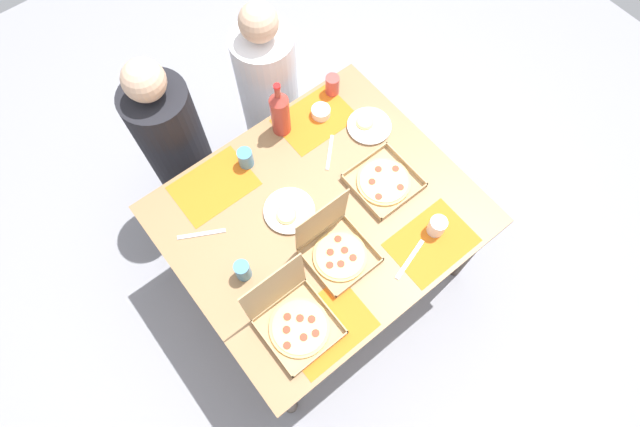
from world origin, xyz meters
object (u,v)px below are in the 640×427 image
cup_clear_right (332,85)px  diner_left_seat (178,150)px  cup_dark (243,270)px  cup_clear_left (437,226)px  diner_right_seat (269,95)px  pizza_box_edge_far (294,319)px  plate_far_left (369,126)px  condiment_bowl (321,112)px  pizza_box_corner_right (384,182)px  pizza_box_center (336,248)px  plate_far_right (289,211)px  cup_red (246,158)px  soda_bottle (280,112)px

cup_clear_right → diner_left_seat: size_ratio=0.09×
cup_clear_right → cup_dark: (-0.88, -0.50, 0.00)m
cup_clear_left → diner_right_seat: 1.23m
pizza_box_edge_far → plate_far_left: 1.00m
cup_dark → condiment_bowl: (0.75, 0.43, -0.03)m
pizza_box_corner_right → pizza_box_center: pizza_box_center is taller
pizza_box_corner_right → condiment_bowl: 0.47m
plate_far_right → diner_left_seat: size_ratio=0.19×
cup_red → diner_left_seat: (-0.19, 0.41, -0.26)m
cup_red → cup_clear_left: bearing=-60.2°
cup_red → cup_clear_left: 0.91m
pizza_box_corner_right → pizza_box_edge_far: size_ratio=0.89×
pizza_box_edge_far → soda_bottle: 0.93m
cup_clear_left → diner_right_seat: bearing=92.4°
plate_far_left → cup_clear_left: cup_clear_left is taller
pizza_box_center → cup_clear_right: (0.52, 0.67, 0.01)m
plate_far_left → cup_clear_right: 0.27m
plate_far_left → pizza_box_corner_right: bearing=-118.1°
pizza_box_center → diner_right_seat: size_ratio=0.26×
pizza_box_edge_far → plate_far_left: pizza_box_edge_far is taller
plate_far_left → condiment_bowl: bearing=124.5°
cup_clear_right → cup_clear_left: bearing=-97.8°
pizza_box_corner_right → diner_left_seat: bearing=125.0°
plate_far_left → condiment_bowl: (-0.14, 0.20, 0.01)m
condiment_bowl → cup_dark: bearing=-150.3°
cup_red → condiment_bowl: (0.44, -0.00, -0.03)m
diner_left_seat → pizza_box_edge_far: bearing=-94.4°
pizza_box_corner_right → soda_bottle: soda_bottle is taller
cup_clear_right → cup_dark: cup_dark is taller
plate_far_left → pizza_box_center: bearing=-143.1°
cup_clear_right → cup_red: 0.57m
pizza_box_corner_right → soda_bottle: bearing=109.6°
cup_red → pizza_box_center: bearing=-85.5°
diner_right_seat → pizza_box_corner_right: bearing=-88.1°
plate_far_right → diner_right_seat: size_ratio=0.20×
plate_far_left → cup_clear_left: 0.60m
diner_left_seat → diner_right_seat: size_ratio=1.04×
plate_far_right → soda_bottle: 0.46m
plate_far_left → soda_bottle: size_ratio=0.66×
pizza_box_corner_right → diner_right_seat: (-0.03, 0.88, -0.25)m
plate_far_left → diner_left_seat: bearing=141.4°
pizza_box_edge_far → cup_clear_left: (0.72, -0.06, -0.00)m
cup_clear_left → condiment_bowl: bearing=90.9°
cup_clear_left → cup_dark: (-0.77, 0.35, 0.01)m
diner_left_seat → soda_bottle: bearing=-39.7°
pizza_box_corner_right → cup_dark: 0.75m
plate_far_right → diner_right_seat: (0.40, 0.73, -0.24)m
cup_clear_right → condiment_bowl: (-0.13, -0.07, -0.03)m
pizza_box_center → diner_right_seat: (0.35, 1.00, -0.28)m
pizza_box_center → cup_clear_right: bearing=52.0°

